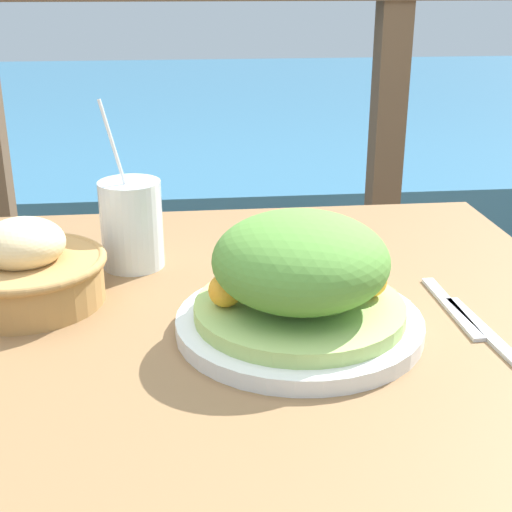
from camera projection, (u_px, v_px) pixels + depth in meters
name	position (u px, v px, depth m)	size (l,w,h in m)	color
patio_table	(213.00, 383.00, 0.92)	(1.01, 0.89, 0.70)	olive
railing_fence	(192.00, 115.00, 1.61)	(2.80, 0.08, 1.14)	brown
sea_backdrop	(185.00, 137.00, 4.14)	(12.00, 4.00, 0.46)	teal
salad_plate	(300.00, 283.00, 0.84)	(0.30, 0.30, 0.15)	silver
drink_glass	(132.00, 224.00, 1.03)	(0.09, 0.09, 0.24)	silver
bread_basket	(26.00, 270.00, 0.92)	(0.21, 0.21, 0.11)	#AD7F47
fork	(484.00, 331.00, 0.85)	(0.03, 0.18, 0.00)	silver
knife	(451.00, 307.00, 0.91)	(0.02, 0.18, 0.00)	silver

